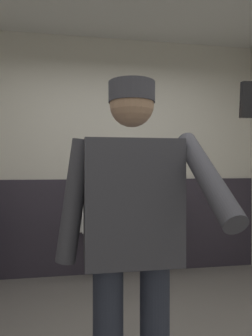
% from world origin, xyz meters
% --- Properties ---
extents(wall_back, '(4.24, 0.12, 2.78)m').
position_xyz_m(wall_back, '(0.00, 1.88, 1.39)').
color(wall_back, beige).
rests_on(wall_back, ground_plane).
extents(wainscot_band_back, '(3.64, 0.03, 1.11)m').
position_xyz_m(wainscot_band_back, '(0.00, 1.80, 0.56)').
color(wainscot_band_back, '#2D2833').
rests_on(wainscot_band_back, ground_plane).
extents(urinal_left, '(0.40, 0.34, 1.24)m').
position_xyz_m(urinal_left, '(-0.16, 1.66, 0.78)').
color(urinal_left, white).
rests_on(urinal_left, ground_plane).
extents(urinal_middle, '(0.40, 0.34, 1.24)m').
position_xyz_m(urinal_middle, '(0.59, 1.66, 0.78)').
color(urinal_middle, white).
rests_on(urinal_middle, ground_plane).
extents(privacy_divider_panel, '(0.04, 0.40, 0.90)m').
position_xyz_m(privacy_divider_panel, '(0.21, 1.59, 0.95)').
color(privacy_divider_panel, '#4C4C51').
extents(person, '(0.66, 0.60, 1.65)m').
position_xyz_m(person, '(-0.15, -0.37, 0.96)').
color(person, '#2D3342').
rests_on(person, ground_plane).
extents(cell_phone, '(0.06, 0.03, 0.11)m').
position_xyz_m(cell_phone, '(0.13, -0.87, 1.47)').
color(cell_phone, black).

